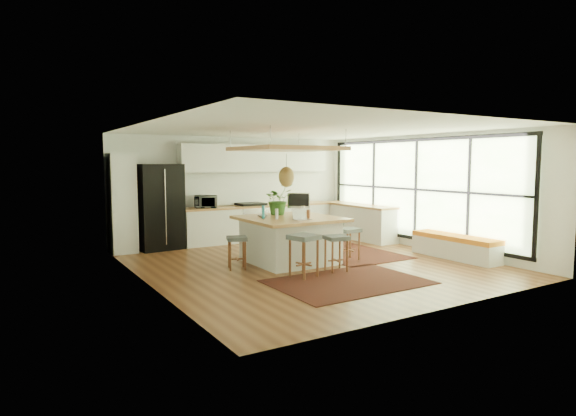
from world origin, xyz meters
TOP-DOWN VIEW (x-y plane):
  - floor at (0.00, 0.00)m, footprint 7.00×7.00m
  - ceiling at (0.00, 0.00)m, footprint 7.00×7.00m
  - wall_back at (0.00, 3.50)m, footprint 6.50×0.00m
  - wall_front at (0.00, -3.50)m, footprint 6.50×0.00m
  - wall_left at (-3.25, 0.00)m, footprint 0.00×7.00m
  - wall_right at (3.25, 0.00)m, footprint 0.00×7.00m
  - window_wall at (3.22, 0.00)m, footprint 0.10×6.20m
  - pantry at (-2.95, 3.18)m, footprint 0.55×0.60m
  - back_counter_base at (0.55, 3.18)m, footprint 4.20×0.60m
  - back_counter_top at (0.55, 3.18)m, footprint 4.24×0.64m
  - backsplash at (0.55, 3.48)m, footprint 4.20×0.02m
  - upper_cabinets at (0.55, 3.32)m, footprint 4.20×0.34m
  - range at (0.30, 3.18)m, footprint 0.76×0.62m
  - right_counter_base at (2.93, 2.00)m, footprint 0.60×2.50m
  - right_counter_top at (2.93, 2.00)m, footprint 0.64×2.54m
  - window_bench at (2.95, -1.20)m, footprint 0.52×2.00m
  - ceiling_panel at (-0.30, 0.40)m, footprint 1.86×1.86m
  - rug_near at (-0.28, -1.62)m, footprint 2.60×1.80m
  - rug_right at (1.37, 0.50)m, footprint 1.80×2.60m
  - fridge at (-2.11, 3.19)m, footprint 1.06×0.86m
  - island at (-0.27, 0.32)m, footprint 1.85×1.85m
  - stool_near_left at (-0.75, -0.93)m, footprint 0.55×0.55m
  - stool_near_right at (0.04, -0.85)m, footprint 0.47×0.47m
  - stool_right_front at (0.89, -0.16)m, footprint 0.41×0.41m
  - stool_right_back at (1.08, 0.69)m, footprint 0.55×0.55m
  - stool_left_side at (-1.47, 0.30)m, footprint 0.47×0.47m
  - laptop at (-0.31, -0.21)m, footprint 0.33×0.35m
  - monitor at (0.24, 0.78)m, footprint 0.49×0.47m
  - microwave at (-0.97, 3.12)m, footprint 0.62×0.48m
  - island_plant at (-0.24, 0.84)m, footprint 0.64×0.71m
  - island_bowl at (-0.75, 0.60)m, footprint 0.21×0.21m
  - island_bottle_0 at (-0.82, 0.42)m, footprint 0.07×0.07m
  - island_bottle_1 at (-0.67, 0.17)m, footprint 0.07×0.07m
  - island_bottle_2 at (-0.02, 0.02)m, footprint 0.07×0.07m
  - island_bottle_3 at (0.08, 0.37)m, footprint 0.07×0.07m

SIDE VIEW (x-z plane):
  - floor at x=0.00m, z-range 0.00..0.00m
  - rug_near at x=-0.28m, z-range 0.00..0.01m
  - rug_right at x=1.37m, z-range 0.00..0.01m
  - window_bench at x=2.95m, z-range 0.00..0.50m
  - stool_near_left at x=-0.75m, z-range -0.03..0.74m
  - stool_near_right at x=0.04m, z-range 0.02..0.69m
  - stool_right_front at x=0.89m, z-range 0.02..0.69m
  - stool_right_back at x=1.08m, z-range -0.01..0.72m
  - stool_left_side at x=-1.47m, z-range 0.04..0.67m
  - back_counter_base at x=0.55m, z-range 0.00..0.88m
  - right_counter_base at x=2.93m, z-range 0.00..0.88m
  - island at x=-0.27m, z-range 0.00..0.93m
  - range at x=0.30m, z-range 0.00..1.00m
  - back_counter_top at x=0.55m, z-range 0.88..0.93m
  - right_counter_top at x=2.93m, z-range 0.88..0.93m
  - fridge at x=-2.11m, z-range -0.08..1.93m
  - island_bowl at x=-0.75m, z-range 0.93..0.98m
  - island_bottle_0 at x=-0.82m, z-range 0.93..1.12m
  - island_bottle_1 at x=-0.67m, z-range 0.93..1.12m
  - island_bottle_2 at x=-0.02m, z-range 0.93..1.12m
  - island_bottle_3 at x=0.08m, z-range 0.93..1.12m
  - laptop at x=-0.31m, z-range 0.93..1.17m
  - microwave at x=-0.97m, z-range 0.92..1.30m
  - pantry at x=-2.95m, z-range 0.00..2.25m
  - monitor at x=0.24m, z-range 0.96..1.42m
  - island_plant at x=-0.24m, z-range 0.93..1.45m
  - wall_back at x=0.00m, z-range -1.90..4.60m
  - wall_front at x=0.00m, z-range -1.90..4.60m
  - wall_left at x=-3.25m, z-range -2.15..4.85m
  - wall_right at x=3.25m, z-range -2.15..4.85m
  - backsplash at x=0.55m, z-range 0.95..1.75m
  - window_wall at x=3.22m, z-range 0.10..2.70m
  - ceiling_panel at x=-0.30m, z-range 1.65..2.45m
  - upper_cabinets at x=0.55m, z-range 1.80..2.50m
  - ceiling at x=0.00m, z-range 2.70..2.70m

